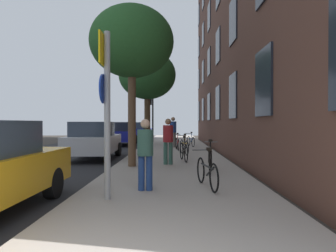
{
  "coord_description": "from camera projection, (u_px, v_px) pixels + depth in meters",
  "views": [
    {
      "loc": [
        1.06,
        -1.97,
        1.59
      ],
      "look_at": [
        0.78,
        12.72,
        1.43
      ],
      "focal_mm": 32.85,
      "sensor_mm": 36.0,
      "label": 1
    }
  ],
  "objects": [
    {
      "name": "bicycle_5",
      "position": [
        191.0,
        141.0,
        18.95
      ],
      "size": [
        0.52,
        1.54,
        0.9
      ],
      "color": "black",
      "rests_on": "sidewalk"
    },
    {
      "name": "pedestrian_1",
      "position": [
        168.0,
        138.0,
        10.81
      ],
      "size": [
        0.51,
        0.51,
        1.62
      ],
      "color": "#33594C",
      "rests_on": "sidewalk"
    },
    {
      "name": "ground_plane",
      "position": [
        112.0,
        151.0,
        17.05
      ],
      "size": [
        41.8,
        41.8,
        0.0
      ],
      "primitive_type": "plane",
      "color": "#332D28"
    },
    {
      "name": "car_1",
      "position": [
        94.0,
        140.0,
        13.32
      ],
      "size": [
        1.93,
        3.99,
        1.62
      ],
      "color": "#B7B7BC",
      "rests_on": "road_asphalt"
    },
    {
      "name": "bicycle_2",
      "position": [
        184.0,
        151.0,
        11.77
      ],
      "size": [
        0.42,
        1.63,
        0.97
      ],
      "color": "black",
      "rests_on": "sidewalk"
    },
    {
      "name": "bicycle_1",
      "position": [
        211.0,
        159.0,
        9.35
      ],
      "size": [
        0.43,
        1.63,
        0.97
      ],
      "color": "black",
      "rests_on": "sidewalk"
    },
    {
      "name": "road_asphalt",
      "position": [
        74.0,
        151.0,
        17.09
      ],
      "size": [
        7.0,
        38.0,
        0.01
      ],
      "primitive_type": "cube",
      "color": "#232326",
      "rests_on": "ground"
    },
    {
      "name": "pedestrian_2",
      "position": [
        173.0,
        130.0,
        18.49
      ],
      "size": [
        0.53,
        0.53,
        1.81
      ],
      "color": "#4C4742",
      "rests_on": "sidewalk"
    },
    {
      "name": "traffic_light",
      "position": [
        151.0,
        109.0,
        23.57
      ],
      "size": [
        0.43,
        0.24,
        3.69
      ],
      "color": "black",
      "rests_on": "sidewalk"
    },
    {
      "name": "sidewalk",
      "position": [
        174.0,
        150.0,
        16.98
      ],
      "size": [
        4.2,
        38.0,
        0.12
      ],
      "primitive_type": "cube",
      "color": "#9E9389",
      "rests_on": "ground"
    },
    {
      "name": "tree_far",
      "position": [
        147.0,
        76.0,
        19.89
      ],
      "size": [
        3.7,
        3.7,
        6.13
      ],
      "color": "#4C3823",
      "rests_on": "sidewalk"
    },
    {
      "name": "car_3",
      "position": [
        141.0,
        130.0,
        29.98
      ],
      "size": [
        1.93,
        4.12,
        1.62
      ],
      "color": "navy",
      "rests_on": "road_asphalt"
    },
    {
      "name": "sign_post",
      "position": [
        106.0,
        101.0,
        5.89
      ],
      "size": [
        0.16,
        0.6,
        3.22
      ],
      "color": "gray",
      "rests_on": "sidewalk"
    },
    {
      "name": "pedestrian_0",
      "position": [
        145.0,
        150.0,
        6.66
      ],
      "size": [
        0.46,
        0.46,
        1.55
      ],
      "color": "navy",
      "rests_on": "sidewalk"
    },
    {
      "name": "car_2",
      "position": [
        122.0,
        133.0,
        21.65
      ],
      "size": [
        1.96,
        4.52,
        1.62
      ],
      "color": "navy",
      "rests_on": "road_asphalt"
    },
    {
      "name": "bicycle_4",
      "position": [
        177.0,
        143.0,
        16.57
      ],
      "size": [
        0.42,
        1.59,
        0.93
      ],
      "color": "black",
      "rests_on": "sidewalk"
    },
    {
      "name": "bicycle_0",
      "position": [
        207.0,
        172.0,
        6.96
      ],
      "size": [
        0.46,
        1.69,
        0.92
      ],
      "color": "black",
      "rests_on": "sidewalk"
    },
    {
      "name": "building_facade",
      "position": [
        223.0,
        2.0,
        16.35
      ],
      "size": [
        0.56,
        27.0,
        16.05
      ],
      "color": "#513328",
      "rests_on": "ground"
    },
    {
      "name": "tree_near",
      "position": [
        132.0,
        43.0,
        10.34
      ],
      "size": [
        2.83,
        2.83,
        5.4
      ],
      "color": "brown",
      "rests_on": "sidewalk"
    },
    {
      "name": "bicycle_3",
      "position": [
        184.0,
        146.0,
        14.16
      ],
      "size": [
        0.49,
        1.64,
        0.97
      ],
      "color": "black",
      "rests_on": "sidewalk"
    }
  ]
}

